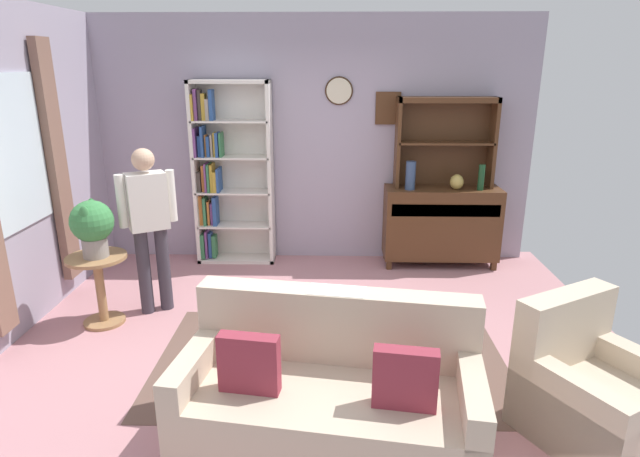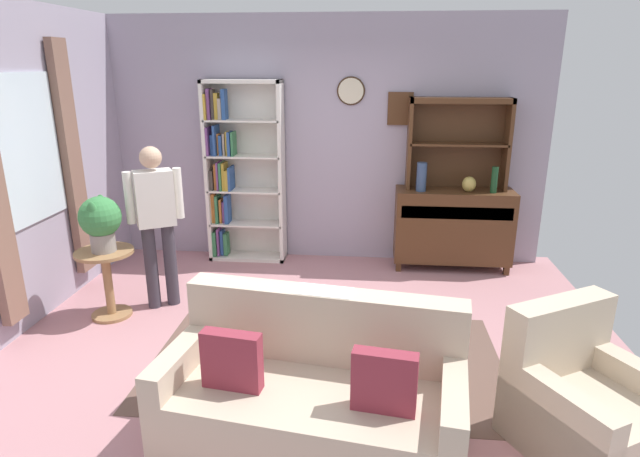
{
  "view_description": "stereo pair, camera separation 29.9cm",
  "coord_description": "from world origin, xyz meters",
  "px_view_note": "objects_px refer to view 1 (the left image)",
  "views": [
    {
      "loc": [
        0.2,
        -4.0,
        2.27
      ],
      "look_at": [
        0.1,
        0.2,
        0.95
      ],
      "focal_mm": 29.55,
      "sensor_mm": 36.0,
      "label": 1
    },
    {
      "loc": [
        0.5,
        -3.98,
        2.27
      ],
      "look_at": [
        0.1,
        0.2,
        0.95
      ],
      "focal_mm": 29.55,
      "sensor_mm": 36.0,
      "label": 2
    }
  ],
  "objects_px": {
    "vase_round": "(457,182)",
    "potted_plant_large": "(92,225)",
    "sideboard": "(441,223)",
    "bottle_wine": "(481,177)",
    "sideboard_hutch": "(445,130)",
    "couch_floral": "(330,396)",
    "bookshelf": "(226,174)",
    "vase_tall": "(411,175)",
    "armchair_floral": "(591,394)",
    "plant_stand": "(100,282)",
    "person_reading": "(149,220)"
  },
  "relations": [
    {
      "from": "bottle_wine",
      "to": "person_reading",
      "type": "height_order",
      "value": "person_reading"
    },
    {
      "from": "armchair_floral",
      "to": "plant_stand",
      "type": "distance_m",
      "value": 3.98
    },
    {
      "from": "sideboard_hutch",
      "to": "armchair_floral",
      "type": "bearing_deg",
      "value": -83.03
    },
    {
      "from": "sideboard",
      "to": "bottle_wine",
      "type": "distance_m",
      "value": 0.68
    },
    {
      "from": "bottle_wine",
      "to": "plant_stand",
      "type": "xyz_separation_m",
      "value": [
        -3.73,
        -1.47,
        -0.66
      ]
    },
    {
      "from": "vase_round",
      "to": "couch_floral",
      "type": "bearing_deg",
      "value": -114.89
    },
    {
      "from": "bottle_wine",
      "to": "armchair_floral",
      "type": "distance_m",
      "value": 2.99
    },
    {
      "from": "bottle_wine",
      "to": "armchair_floral",
      "type": "xyz_separation_m",
      "value": [
        -0.01,
        -2.89,
        -0.77
      ]
    },
    {
      "from": "bottle_wine",
      "to": "vase_round",
      "type": "bearing_deg",
      "value": 175.05
    },
    {
      "from": "couch_floral",
      "to": "bottle_wine",
      "type": "bearing_deg",
      "value": 60.99
    },
    {
      "from": "vase_round",
      "to": "sideboard_hutch",
      "type": "bearing_deg",
      "value": 126.48
    },
    {
      "from": "sideboard_hutch",
      "to": "vase_round",
      "type": "bearing_deg",
      "value": -53.52
    },
    {
      "from": "bookshelf",
      "to": "vase_round",
      "type": "xyz_separation_m",
      "value": [
        2.61,
        -0.15,
        -0.05
      ]
    },
    {
      "from": "bookshelf",
      "to": "couch_floral",
      "type": "relative_size",
      "value": 1.1
    },
    {
      "from": "bottle_wine",
      "to": "armchair_floral",
      "type": "relative_size",
      "value": 0.27
    },
    {
      "from": "vase_tall",
      "to": "person_reading",
      "type": "xyz_separation_m",
      "value": [
        -2.54,
        -1.21,
        -0.17
      ]
    },
    {
      "from": "sideboard",
      "to": "bottle_wine",
      "type": "bearing_deg",
      "value": -12.89
    },
    {
      "from": "vase_tall",
      "to": "person_reading",
      "type": "relative_size",
      "value": 0.2
    },
    {
      "from": "bookshelf",
      "to": "armchair_floral",
      "type": "xyz_separation_m",
      "value": [
        2.86,
        -3.07,
        -0.77
      ]
    },
    {
      "from": "vase_tall",
      "to": "bottle_wine",
      "type": "xyz_separation_m",
      "value": [
        0.78,
        -0.01,
        -0.02
      ]
    },
    {
      "from": "bookshelf",
      "to": "sideboard",
      "type": "xyz_separation_m",
      "value": [
        2.48,
        -0.09,
        -0.55
      ]
    },
    {
      "from": "bookshelf",
      "to": "couch_floral",
      "type": "distance_m",
      "value": 3.47
    },
    {
      "from": "person_reading",
      "to": "armchair_floral",
      "type": "bearing_deg",
      "value": -27.07
    },
    {
      "from": "bottle_wine",
      "to": "potted_plant_large",
      "type": "distance_m",
      "value": 4.0
    },
    {
      "from": "bookshelf",
      "to": "sideboard_hutch",
      "type": "relative_size",
      "value": 1.91
    },
    {
      "from": "sideboard_hutch",
      "to": "armchair_floral",
      "type": "distance_m",
      "value": 3.36
    },
    {
      "from": "sideboard_hutch",
      "to": "couch_floral",
      "type": "relative_size",
      "value": 0.58
    },
    {
      "from": "bookshelf",
      "to": "vase_round",
      "type": "distance_m",
      "value": 2.62
    },
    {
      "from": "sideboard",
      "to": "person_reading",
      "type": "xyz_separation_m",
      "value": [
        -2.93,
        -1.29,
        0.4
      ]
    },
    {
      "from": "vase_tall",
      "to": "armchair_floral",
      "type": "distance_m",
      "value": 3.1
    },
    {
      "from": "armchair_floral",
      "to": "potted_plant_large",
      "type": "relative_size",
      "value": 2.08
    },
    {
      "from": "sideboard",
      "to": "sideboard_hutch",
      "type": "height_order",
      "value": "sideboard_hutch"
    },
    {
      "from": "vase_tall",
      "to": "sideboard_hutch",
      "type": "bearing_deg",
      "value": 25.89
    },
    {
      "from": "sideboard_hutch",
      "to": "couch_floral",
      "type": "distance_m",
      "value": 3.64
    },
    {
      "from": "bookshelf",
      "to": "vase_tall",
      "type": "distance_m",
      "value": 2.1
    },
    {
      "from": "armchair_floral",
      "to": "plant_stand",
      "type": "height_order",
      "value": "armchair_floral"
    },
    {
      "from": "vase_round",
      "to": "bottle_wine",
      "type": "distance_m",
      "value": 0.27
    },
    {
      "from": "armchair_floral",
      "to": "potted_plant_large",
      "type": "xyz_separation_m",
      "value": [
        -3.71,
        1.41,
        0.65
      ]
    },
    {
      "from": "potted_plant_large",
      "to": "person_reading",
      "type": "relative_size",
      "value": 0.32
    },
    {
      "from": "bookshelf",
      "to": "potted_plant_large",
      "type": "bearing_deg",
      "value": -117.03
    },
    {
      "from": "sideboard",
      "to": "person_reading",
      "type": "relative_size",
      "value": 0.83
    },
    {
      "from": "vase_round",
      "to": "potted_plant_large",
      "type": "height_order",
      "value": "potted_plant_large"
    },
    {
      "from": "bottle_wine",
      "to": "plant_stand",
      "type": "relative_size",
      "value": 0.44
    },
    {
      "from": "bookshelf",
      "to": "vase_tall",
      "type": "bearing_deg",
      "value": -4.52
    },
    {
      "from": "sideboard_hutch",
      "to": "vase_tall",
      "type": "distance_m",
      "value": 0.65
    },
    {
      "from": "sideboard",
      "to": "vase_tall",
      "type": "height_order",
      "value": "vase_tall"
    },
    {
      "from": "bookshelf",
      "to": "plant_stand",
      "type": "height_order",
      "value": "bookshelf"
    },
    {
      "from": "bookshelf",
      "to": "armchair_floral",
      "type": "height_order",
      "value": "bookshelf"
    },
    {
      "from": "potted_plant_large",
      "to": "sideboard",
      "type": "bearing_deg",
      "value": 25.31
    },
    {
      "from": "sideboard",
      "to": "couch_floral",
      "type": "bearing_deg",
      "value": -112.37
    }
  ]
}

